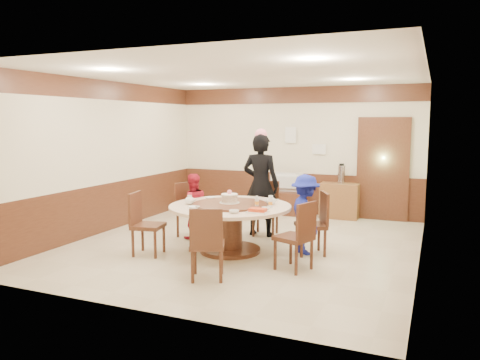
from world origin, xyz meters
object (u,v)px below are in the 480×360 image
at_px(person_red, 192,206).
at_px(thermos, 341,174).
at_px(birthday_cake, 229,198).
at_px(side_cabinet, 339,201).
at_px(person_blue, 305,214).
at_px(shrimp_platter, 258,211).
at_px(tv_stand, 286,203).
at_px(banquet_table, 230,219).
at_px(television, 286,182).
at_px(person_standing, 261,185).

height_order(person_red, thermos, person_red).
xyz_separation_m(birthday_cake, side_cabinet, (1.11, 3.25, -0.48)).
bearing_deg(person_blue, birthday_cake, 72.15).
xyz_separation_m(person_red, shrimp_platter, (1.57, -0.93, 0.20)).
height_order(person_red, tv_stand, person_red).
height_order(banquet_table, tv_stand, banquet_table).
bearing_deg(television, banquet_table, 88.17).
bearing_deg(banquet_table, tv_stand, 91.68).
bearing_deg(person_red, side_cabinet, -166.75).
height_order(person_blue, tv_stand, person_blue).
relative_size(person_blue, thermos, 3.27).
relative_size(person_standing, thermos, 4.84).
height_order(person_blue, television, person_blue).
bearing_deg(birthday_cake, thermos, 70.71).
xyz_separation_m(person_red, person_blue, (2.08, -0.17, 0.05)).
bearing_deg(person_blue, banquet_table, 73.41).
xyz_separation_m(television, thermos, (1.21, 0.03, 0.23)).
bearing_deg(shrimp_platter, person_red, 149.36).
bearing_deg(television, tv_stand, -3.51).
bearing_deg(tv_stand, birthday_cake, -88.66).
bearing_deg(side_cabinet, shrimp_platter, -97.38).
height_order(person_blue, birthday_cake, person_blue).
bearing_deg(birthday_cake, television, 91.34).
bearing_deg(person_red, shrimp_platter, 109.39).
bearing_deg(birthday_cake, person_red, 151.81).
bearing_deg(person_standing, banquet_table, 87.12).
bearing_deg(person_red, person_standing, 173.18).
relative_size(person_standing, side_cabinet, 2.30).
xyz_separation_m(person_blue, side_cabinet, (-0.03, 2.91, -0.25)).
height_order(banquet_table, shrimp_platter, shrimp_platter).
xyz_separation_m(banquet_table, birthday_cake, (-0.02, 0.02, 0.32)).
xyz_separation_m(person_red, television, (0.86, 2.71, 0.14)).
bearing_deg(person_standing, person_red, 33.55).
distance_m(person_standing, shrimp_platter, 1.70).
bearing_deg(thermos, shrimp_platter, -97.76).
height_order(birthday_cake, thermos, thermos).
distance_m(person_blue, television, 3.13).
bearing_deg(person_blue, thermos, -34.12).
bearing_deg(person_red, banquet_table, 111.36).
relative_size(banquet_table, thermos, 5.04).
xyz_separation_m(person_standing, thermos, (1.05, 2.07, 0.02)).
bearing_deg(tv_stand, side_cabinet, 1.45).
xyz_separation_m(banquet_table, person_blue, (1.12, 0.35, 0.09)).
bearing_deg(side_cabinet, thermos, 0.00).
bearing_deg(side_cabinet, birthday_cake, -108.89).
distance_m(banquet_table, television, 3.24).
relative_size(shrimp_platter, television, 0.41).
distance_m(person_blue, side_cabinet, 2.92).
height_order(person_red, person_blue, person_blue).
distance_m(tv_stand, side_cabinet, 1.19).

